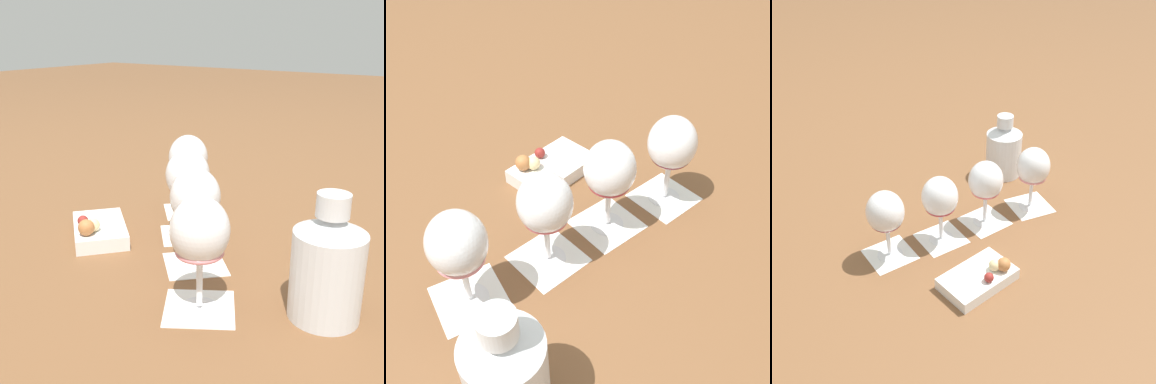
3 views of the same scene
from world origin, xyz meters
TOP-DOWN VIEW (x-y plane):
  - ground_plane at (0.00, 0.00)m, footprint 8.00×8.00m
  - tasting_card_0 at (-0.17, -0.13)m, footprint 0.15×0.15m
  - tasting_card_1 at (-0.05, -0.04)m, footprint 0.15×0.15m
  - tasting_card_2 at (0.05, 0.05)m, footprint 0.15×0.15m
  - tasting_card_3 at (0.17, 0.13)m, footprint 0.15×0.15m
  - wine_glass_0 at (-0.17, -0.13)m, footprint 0.09×0.09m
  - wine_glass_1 at (-0.05, -0.04)m, footprint 0.09×0.09m
  - wine_glass_2 at (0.05, 0.05)m, footprint 0.09×0.09m
  - wine_glass_3 at (0.17, 0.13)m, footprint 0.09×0.09m
  - ceramic_vase at (-0.08, -0.29)m, footprint 0.11×0.11m
  - snack_dish at (-0.06, 0.19)m, footprint 0.19×0.19m

SIDE VIEW (x-z plane):
  - ground_plane at x=0.00m, z-range 0.00..0.00m
  - tasting_card_0 at x=-0.17m, z-range 0.00..0.00m
  - tasting_card_1 at x=-0.05m, z-range 0.00..0.00m
  - tasting_card_2 at x=0.05m, z-range 0.00..0.00m
  - tasting_card_3 at x=0.17m, z-range 0.00..0.00m
  - snack_dish at x=-0.06m, z-range -0.01..0.05m
  - ceramic_vase at x=-0.08m, z-range -0.01..0.18m
  - wine_glass_3 at x=0.17m, z-range 0.03..0.21m
  - wine_glass_1 at x=-0.05m, z-range 0.03..0.21m
  - wine_glass_2 at x=0.05m, z-range 0.03..0.21m
  - wine_glass_0 at x=-0.17m, z-range 0.03..0.22m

